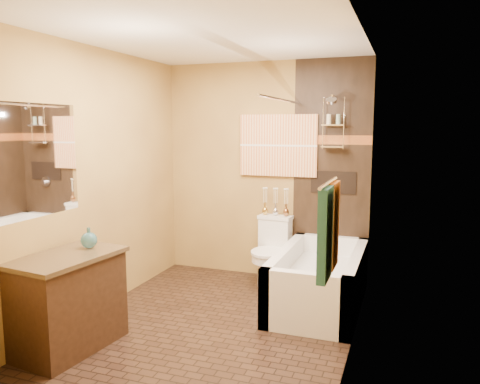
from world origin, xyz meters
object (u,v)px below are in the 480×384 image
at_px(toilet, 271,251).
at_px(vanity, 68,301).
at_px(sunset_painting, 278,145).
at_px(bathtub, 319,284).

height_order(toilet, vanity, vanity).
height_order(sunset_painting, vanity, sunset_painting).
relative_size(toilet, vanity, 0.81).
xyz_separation_m(bathtub, vanity, (-1.72, -1.57, 0.17)).
bearing_deg(bathtub, vanity, -137.62).
bearing_deg(toilet, bathtub, -30.83).
relative_size(sunset_painting, bathtub, 0.60).
xyz_separation_m(sunset_painting, vanity, (-1.09, -2.30, -1.16)).
distance_m(sunset_painting, toilet, 1.20).
relative_size(sunset_painting, toilet, 1.20).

